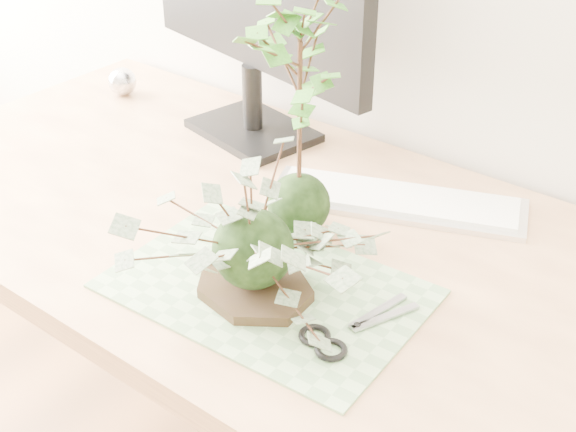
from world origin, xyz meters
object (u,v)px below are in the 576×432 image
Objects in this scene: maple_kokedama at (300,58)px; keyboard at (397,200)px; ivy_kokedama at (252,216)px; desk at (313,291)px.

maple_kokedama reaches higher than keyboard.
ivy_kokedama is 0.81× the size of maple_kokedama.
keyboard is at bearing 78.12° from desk.
keyboard is (0.08, 0.16, -0.27)m from maple_kokedama.
keyboard is (0.03, 0.32, -0.12)m from ivy_kokedama.
desk is at bearing -123.72° from keyboard.
ivy_kokedama is at bearing -116.72° from keyboard.
maple_kokedama is at bearing 161.28° from desk.
desk is 4.04× the size of maple_kokedama.
keyboard is at bearing 85.13° from ivy_kokedama.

